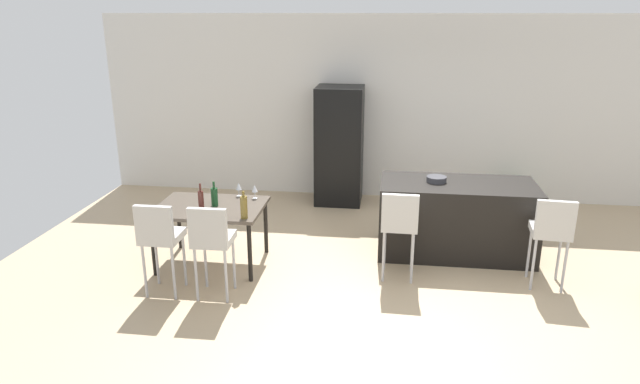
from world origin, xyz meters
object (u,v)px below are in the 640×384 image
at_px(bar_chair_left, 400,222).
at_px(refrigerator, 339,146).
at_px(wine_bottle_corner, 244,207).
at_px(wine_glass_left, 239,187).
at_px(wine_bottle_near, 201,201).
at_px(wine_glass_middle, 255,189).
at_px(dining_chair_far, 212,237).
at_px(kitchen_island, 456,218).
at_px(dining_table, 210,211).
at_px(fruit_bowl, 436,179).
at_px(potted_plant, 517,190).
at_px(dining_chair_near, 159,234).
at_px(wine_bottle_end, 214,197).
at_px(bar_chair_middle, 552,229).

distance_m(bar_chair_left, refrigerator, 2.81).
xyz_separation_m(wine_bottle_corner, wine_glass_left, (-0.27, 0.75, -0.01)).
bearing_deg(wine_bottle_near, refrigerator, 63.88).
bearing_deg(wine_bottle_near, wine_glass_middle, 46.15).
bearing_deg(dining_chair_far, wine_bottle_corner, 64.54).
relative_size(kitchen_island, dining_table, 1.51).
height_order(wine_bottle_corner, wine_glass_left, wine_bottle_corner).
height_order(fruit_bowl, potted_plant, fruit_bowl).
bearing_deg(wine_bottle_corner, dining_chair_near, -149.13).
distance_m(kitchen_island, wine_bottle_end, 2.99).
distance_m(wine_bottle_corner, potted_plant, 4.57).
distance_m(kitchen_island, bar_chair_middle, 1.26).
relative_size(bar_chair_middle, fruit_bowl, 4.30).
distance_m(wine_glass_left, fruit_bowl, 2.45).
bearing_deg(bar_chair_left, refrigerator, 109.62).
xyz_separation_m(dining_chair_far, wine_bottle_near, (-0.32, 0.64, 0.17)).
bearing_deg(refrigerator, kitchen_island, -47.49).
height_order(wine_glass_left, wine_glass_middle, same).
bearing_deg(wine_bottle_end, wine_glass_middle, 39.34).
distance_m(bar_chair_left, dining_chair_far, 2.06).
relative_size(bar_chair_left, fruit_bowl, 4.30).
xyz_separation_m(dining_chair_far, wine_bottle_end, (-0.23, 0.83, 0.16)).
bearing_deg(potted_plant, wine_bottle_near, -146.58).
xyz_separation_m(bar_chair_left, potted_plant, (1.81, 2.62, -0.40)).
distance_m(dining_table, refrigerator, 2.83).
xyz_separation_m(kitchen_island, dining_chair_near, (-3.21, -1.54, 0.24)).
height_order(dining_table, wine_glass_middle, wine_glass_middle).
relative_size(bar_chair_left, dining_chair_near, 1.00).
relative_size(refrigerator, potted_plant, 3.45).
relative_size(bar_chair_left, refrigerator, 0.57).
bearing_deg(bar_chair_left, wine_bottle_near, -178.42).
xyz_separation_m(bar_chair_left, wine_bottle_end, (-2.16, 0.13, 0.16)).
bearing_deg(fruit_bowl, dining_chair_far, -146.82).
bearing_deg(bar_chair_left, dining_chair_near, -164.28).
relative_size(dining_table, wine_glass_left, 7.23).
relative_size(wine_bottle_corner, wine_bottle_near, 0.96).
height_order(dining_chair_near, wine_glass_left, dining_chair_near).
relative_size(bar_chair_middle, refrigerator, 0.57).
bearing_deg(kitchen_island, fruit_bowl, 176.24).
bearing_deg(potted_plant, dining_table, -148.13).
height_order(bar_chair_left, refrigerator, refrigerator).
distance_m(bar_chair_middle, dining_table, 3.85).
bearing_deg(kitchen_island, dining_chair_far, -149.84).
distance_m(dining_table, wine_glass_middle, 0.60).
bearing_deg(potted_plant, wine_glass_left, -150.92).
bearing_deg(wine_glass_left, wine_bottle_corner, -70.33).
height_order(bar_chair_left, fruit_bowl, bar_chair_left).
bearing_deg(wine_bottle_corner, bar_chair_left, 7.68).
height_order(kitchen_island, wine_glass_middle, kitchen_island).
relative_size(dining_table, wine_bottle_near, 3.84).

